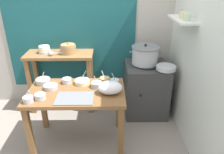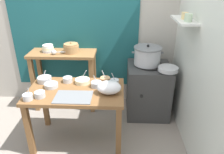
{
  "view_description": "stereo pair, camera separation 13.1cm",
  "coord_description": "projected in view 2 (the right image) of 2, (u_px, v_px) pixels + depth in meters",
  "views": [
    {
      "loc": [
        0.41,
        -2.12,
        1.92
      ],
      "look_at": [
        0.44,
        0.2,
        0.82
      ],
      "focal_mm": 34.75,
      "sensor_mm": 36.0,
      "label": 1
    },
    {
      "loc": [
        0.54,
        -2.12,
        1.92
      ],
      "look_at": [
        0.44,
        0.2,
        0.82
      ],
      "focal_mm": 34.75,
      "sensor_mm": 36.0,
      "label": 2
    }
  ],
  "objects": [
    {
      "name": "steamer_pot",
      "position": [
        147.0,
        56.0,
        2.98
      ],
      "size": [
        0.43,
        0.38,
        0.29
      ],
      "color": "#B7BABF",
      "rests_on": "stove_block"
    },
    {
      "name": "prep_bowl_3",
      "position": [
        83.0,
        81.0,
        2.63
      ],
      "size": [
        0.18,
        0.18,
        0.17
      ],
      "color": "beige",
      "rests_on": "prep_table"
    },
    {
      "name": "prep_table",
      "position": [
        76.0,
        98.0,
        2.53
      ],
      "size": [
        1.1,
        0.66,
        0.72
      ],
      "color": "brown",
      "rests_on": "ground"
    },
    {
      "name": "ladle",
      "position": [
        55.0,
        52.0,
        3.03
      ],
      "size": [
        0.28,
        0.07,
        0.07
      ],
      "color": "#B7BABF",
      "rests_on": "back_shelf_table"
    },
    {
      "name": "prep_bowl_5",
      "position": [
        68.0,
        79.0,
        2.65
      ],
      "size": [
        0.11,
        0.11,
        0.06
      ],
      "color": "#B7BABF",
      "rests_on": "prep_table"
    },
    {
      "name": "wall_right",
      "position": [
        201.0,
        38.0,
        2.32
      ],
      "size": [
        0.3,
        3.2,
        2.6
      ],
      "color": "silver",
      "rests_on": "ground"
    },
    {
      "name": "prep_bowl_6",
      "position": [
        28.0,
        97.0,
        2.27
      ],
      "size": [
        0.1,
        0.1,
        0.15
      ],
      "color": "#B7BABF",
      "rests_on": "prep_table"
    },
    {
      "name": "back_shelf_table",
      "position": [
        64.0,
        66.0,
        3.22
      ],
      "size": [
        0.96,
        0.4,
        0.9
      ],
      "color": "olive",
      "rests_on": "ground"
    },
    {
      "name": "prep_bowl_2",
      "position": [
        51.0,
        85.0,
        2.53
      ],
      "size": [
        0.16,
        0.16,
        0.14
      ],
      "color": "#B7BABF",
      "rests_on": "prep_table"
    },
    {
      "name": "clay_pot",
      "position": [
        71.0,
        48.0,
        3.09
      ],
      "size": [
        0.22,
        0.22,
        0.16
      ],
      "color": "#A37A4C",
      "rests_on": "back_shelf_table"
    },
    {
      "name": "prep_bowl_7",
      "position": [
        96.0,
        84.0,
        2.54
      ],
      "size": [
        0.13,
        0.13,
        0.15
      ],
      "color": "#B7BABF",
      "rests_on": "prep_table"
    },
    {
      "name": "ground_plane",
      "position": [
        77.0,
        141.0,
        2.75
      ],
      "size": [
        9.0,
        9.0,
        0.0
      ],
      "primitive_type": "plane",
      "color": "gray"
    },
    {
      "name": "prep_bowl_8",
      "position": [
        114.0,
        82.0,
        2.58
      ],
      "size": [
        0.11,
        0.11,
        0.16
      ],
      "color": "#B7BABF",
      "rests_on": "prep_table"
    },
    {
      "name": "serving_tray",
      "position": [
        73.0,
        97.0,
        2.33
      ],
      "size": [
        0.4,
        0.28,
        0.01
      ],
      "primitive_type": "cube",
      "color": "slate",
      "rests_on": "prep_table"
    },
    {
      "name": "plastic_bag",
      "position": [
        109.0,
        87.0,
        2.38
      ],
      "size": [
        0.27,
        0.2,
        0.15
      ],
      "primitive_type": "ellipsoid",
      "color": "white",
      "rests_on": "prep_table"
    },
    {
      "name": "prep_bowl_1",
      "position": [
        105.0,
        79.0,
        2.68
      ],
      "size": [
        0.12,
        0.12,
        0.15
      ],
      "color": "tan",
      "rests_on": "prep_table"
    },
    {
      "name": "wall_back",
      "position": [
        90.0,
        21.0,
        3.18
      ],
      "size": [
        4.4,
        0.12,
        2.6
      ],
      "color": "#B2ADA3",
      "rests_on": "ground"
    },
    {
      "name": "wide_pan",
      "position": [
        168.0,
        69.0,
        2.81
      ],
      "size": [
        0.26,
        0.26,
        0.05
      ],
      "primitive_type": "cylinder",
      "color": "#B7BABF",
      "rests_on": "stove_block"
    },
    {
      "name": "stove_block",
      "position": [
        148.0,
        90.0,
        3.18
      ],
      "size": [
        0.6,
        0.61,
        0.78
      ],
      "color": "#383838",
      "rests_on": "ground"
    },
    {
      "name": "prep_bowl_0",
      "position": [
        40.0,
        94.0,
        2.32
      ],
      "size": [
        0.11,
        0.11,
        0.06
      ],
      "color": "#B7BABF",
      "rests_on": "prep_table"
    },
    {
      "name": "bowl_stack_enamel",
      "position": [
        48.0,
        48.0,
        3.13
      ],
      "size": [
        0.17,
        0.17,
        0.1
      ],
      "color": "#B7BABF",
      "rests_on": "back_shelf_table"
    },
    {
      "name": "prep_bowl_4",
      "position": [
        44.0,
        79.0,
        2.66
      ],
      "size": [
        0.17,
        0.17,
        0.14
      ],
      "color": "#B7BABF",
      "rests_on": "prep_table"
    }
  ]
}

